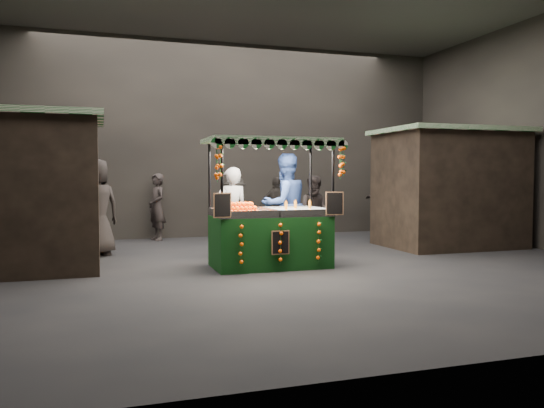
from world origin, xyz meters
name	(u,v)px	position (x,y,z in m)	size (l,w,h in m)	color
ground	(283,267)	(0.00, 0.00, 0.00)	(12.00, 12.00, 0.00)	black
market_hall	(283,68)	(0.00, 0.00, 3.38)	(12.10, 10.10, 5.05)	black
neighbour_stall_left	(9,192)	(-4.40, 1.00, 1.31)	(3.00, 2.20, 2.60)	black
neighbour_stall_right	(448,188)	(4.40, 1.50, 1.31)	(3.00, 2.20, 2.60)	black
juice_stall	(271,227)	(-0.19, 0.07, 0.68)	(2.27, 1.34, 2.20)	black
vendor_grey	(231,213)	(-0.63, 1.15, 0.87)	(0.67, 0.48, 1.73)	gray
vendor_blue	(285,205)	(0.42, 1.12, 1.00)	(1.11, 0.94, 2.00)	navy
shopper_0	(75,208)	(-3.42, 1.87, 0.97)	(0.84, 0.74, 1.95)	black
shopper_1	(316,213)	(1.35, 1.80, 0.79)	(0.92, 0.82, 1.58)	black
shopper_2	(277,208)	(1.25, 4.13, 0.77)	(0.97, 0.62, 1.54)	#282421
shopper_3	(235,208)	(0.16, 4.13, 0.78)	(1.16, 1.04, 1.56)	black
shopper_4	(96,207)	(-3.06, 2.36, 0.96)	(1.10, 0.93, 1.91)	black
shopper_5	(397,200)	(4.50, 3.82, 0.92)	(1.71, 1.43, 1.84)	#2C2524
shopper_6	(157,207)	(-1.67, 4.60, 0.81)	(0.56, 0.69, 1.63)	#2A2322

